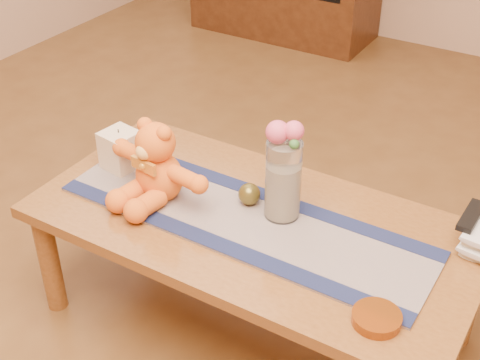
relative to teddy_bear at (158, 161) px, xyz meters
The scene contains 25 objects.
floor 0.67m from the teddy_bear, ahead, with size 5.50×5.50×0.00m, color #543418.
coffee_table_top 0.36m from the teddy_bear, ahead, with size 1.40×0.70×0.04m, color brown.
table_leg_fl 0.55m from the teddy_bear, 142.54° to the right, with size 0.07×0.07×0.41m, color brown.
table_leg_bl 0.60m from the teddy_bear, 133.06° to the left, with size 0.07×0.07×0.41m, color brown.
table_leg_br 1.09m from the teddy_bear, 19.32° to the left, with size 0.07×0.07×0.41m, color brown.
persian_runner 0.33m from the teddy_bear, ahead, with size 1.20×0.35×0.01m, color #191948.
runner_border_near 0.34m from the teddy_bear, 21.70° to the right, with size 1.20×0.06×0.00m, color #151C40.
runner_border_far 0.37m from the teddy_bear, 29.71° to the left, with size 1.20×0.06×0.00m, color #151C40.
teddy_bear is the anchor object (origin of this frame).
pillar_candle 0.23m from the teddy_bear, 162.97° to the left, with size 0.11×0.11×0.13m, color beige.
candle_wick 0.23m from the teddy_bear, 162.97° to the left, with size 0.00×0.00×0.01m, color black.
glass_vase 0.41m from the teddy_bear, 15.17° to the left, with size 0.11×0.11×0.26m, color silver.
potpourri_fill 0.41m from the teddy_bear, 15.17° to the left, with size 0.09×0.09×0.18m, color beige.
rose_left 0.42m from the teddy_bear, 14.51° to the left, with size 0.07×0.07×0.07m, color #D04969.
rose_right 0.47m from the teddy_bear, 14.94° to the left, with size 0.06×0.06×0.06m, color #D04969.
blue_flower_back 0.46m from the teddy_bear, 19.37° to the left, with size 0.04×0.04×0.04m, color #455696.
blue_flower_side 0.41m from the teddy_bear, 19.23° to the left, with size 0.04×0.04×0.04m, color #455696.
leaf_sprig 0.47m from the teddy_bear, 11.29° to the left, with size 0.03×0.03×0.03m, color #33662D.
bronze_ball 0.31m from the teddy_bear, 20.87° to the left, with size 0.07×0.07×0.07m, color brown.
book_bottom 0.98m from the teddy_bear, 18.39° to the left, with size 0.17×0.22×0.02m, color beige.
book_lower 0.98m from the teddy_bear, 18.06° to the left, with size 0.16×0.22×0.02m, color beige.
book_upper 0.97m from the teddy_bear, 18.68° to the left, with size 0.17×0.22×0.02m, color beige.
book_top 0.97m from the teddy_bear, 18.19° to the left, with size 0.16×0.22×0.02m, color beige.
tv_remote 0.97m from the teddy_bear, 17.83° to the left, with size 0.04×0.16×0.02m, color black.
amber_dish 0.84m from the teddy_bear, 11.61° to the right, with size 0.13×0.13×0.03m, color #BF5914.
Camera 1 is at (0.81, -1.43, 1.70)m, focal length 49.50 mm.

